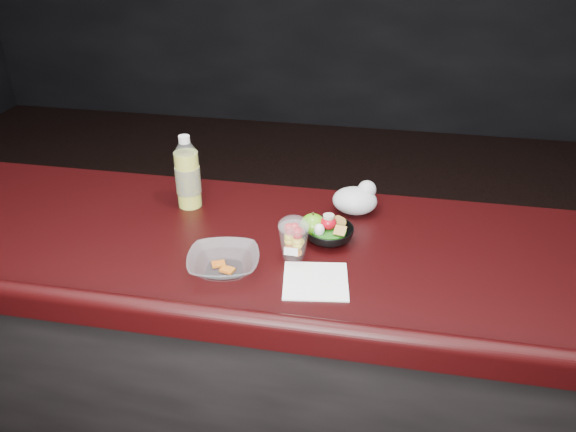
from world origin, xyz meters
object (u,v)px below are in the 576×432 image
at_px(snack_bowl, 329,233).
at_px(takeout_bowl, 224,263).
at_px(fruit_cup, 294,237).
at_px(green_apple, 313,225).
at_px(lemonade_bottle, 188,177).

bearing_deg(snack_bowl, takeout_bowl, -142.05).
bearing_deg(fruit_cup, green_apple, 73.46).
height_order(lemonade_bottle, fruit_cup, lemonade_bottle).
distance_m(fruit_cup, takeout_bowl, 0.19).
height_order(fruit_cup, green_apple, fruit_cup).
relative_size(lemonade_bottle, fruit_cup, 1.94).
xyz_separation_m(lemonade_bottle, fruit_cup, (0.37, -0.22, -0.04)).
relative_size(snack_bowl, takeout_bowl, 0.74).
relative_size(lemonade_bottle, snack_bowl, 1.41).
distance_m(snack_bowl, takeout_bowl, 0.31).
height_order(lemonade_bottle, snack_bowl, lemonade_bottle).
bearing_deg(fruit_cup, takeout_bowl, -149.95).
height_order(fruit_cup, takeout_bowl, fruit_cup).
relative_size(green_apple, snack_bowl, 0.46).
height_order(lemonade_bottle, takeout_bowl, lemonade_bottle).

